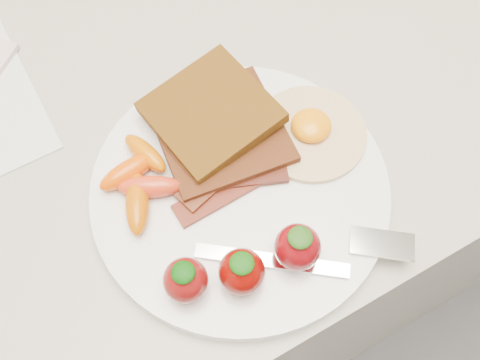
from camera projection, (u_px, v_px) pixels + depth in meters
counter at (209, 227)px, 0.96m from camera, size 2.00×0.60×0.90m
plate at (240, 189)px, 0.49m from camera, size 0.27×0.27×0.02m
toast_lower at (221, 133)px, 0.50m from camera, size 0.12×0.12×0.01m
toast_upper at (211, 112)px, 0.49m from camera, size 0.12×0.12×0.02m
fried_egg at (310, 131)px, 0.50m from camera, size 0.12×0.12×0.02m
bacon_strips at (227, 179)px, 0.48m from camera, size 0.11×0.06×0.01m
baby_carrots at (140, 180)px, 0.47m from camera, size 0.07×0.10×0.02m
strawberries at (245, 265)px, 0.42m from camera, size 0.13×0.06×0.05m
fork at (322, 253)px, 0.45m from camera, size 0.17×0.10×0.00m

